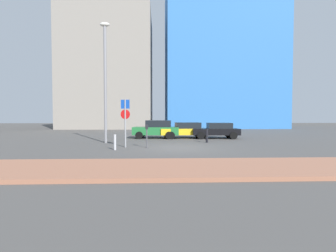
{
  "coord_description": "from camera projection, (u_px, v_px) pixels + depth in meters",
  "views": [
    {
      "loc": [
        -1.19,
        -14.93,
        1.9
      ],
      "look_at": [
        -0.53,
        1.33,
        1.29
      ],
      "focal_mm": 26.13,
      "sensor_mm": 36.0,
      "label": 1
    }
  ],
  "objects": [
    {
      "name": "ground_plane",
      "position": [
        177.0,
        148.0,
        15.03
      ],
      "size": [
        120.0,
        120.0,
        0.0
      ],
      "primitive_type": "plane",
      "color": "#4C4947"
    },
    {
      "name": "sidewalk_brick",
      "position": [
        191.0,
        168.0,
        8.72
      ],
      "size": [
        40.0,
        3.34,
        0.14
      ],
      "primitive_type": "cube",
      "color": "#9E664C",
      "rests_on": "ground"
    },
    {
      "name": "parked_car_green",
      "position": [
        157.0,
        129.0,
        21.74
      ],
      "size": [
        4.17,
        2.24,
        1.59
      ],
      "color": "#237238",
      "rests_on": "ground"
    },
    {
      "name": "parked_car_yellow",
      "position": [
        185.0,
        130.0,
        21.9
      ],
      "size": [
        4.41,
        2.33,
        1.4
      ],
      "color": "gold",
      "rests_on": "ground"
    },
    {
      "name": "parked_car_black",
      "position": [
        216.0,
        130.0,
        21.59
      ],
      "size": [
        4.14,
        2.2,
        1.37
      ],
      "color": "black",
      "rests_on": "ground"
    },
    {
      "name": "parking_sign_post",
      "position": [
        125.0,
        117.0,
        15.16
      ],
      "size": [
        0.59,
        0.15,
        2.99
      ],
      "color": "gray",
      "rests_on": "ground"
    },
    {
      "name": "parking_meter",
      "position": [
        147.0,
        133.0,
        14.95
      ],
      "size": [
        0.18,
        0.14,
        1.43
      ],
      "color": "#4C4C51",
      "rests_on": "ground"
    },
    {
      "name": "street_lamp",
      "position": [
        105.0,
        74.0,
        17.63
      ],
      "size": [
        0.7,
        0.36,
        8.68
      ],
      "color": "gray",
      "rests_on": "ground"
    },
    {
      "name": "traffic_bollard_near",
      "position": [
        115.0,
        142.0,
        13.97
      ],
      "size": [
        0.14,
        0.14,
        0.89
      ],
      "primitive_type": "cylinder",
      "color": "#B7B7BC",
      "rests_on": "ground"
    },
    {
      "name": "traffic_bollard_mid",
      "position": [
        207.0,
        136.0,
        17.99
      ],
      "size": [
        0.17,
        0.17,
        1.03
      ],
      "primitive_type": "cylinder",
      "color": "black",
      "rests_on": "ground"
    },
    {
      "name": "building_colorful_midrise",
      "position": [
        219.0,
        57.0,
        44.32
      ],
      "size": [
        19.41,
        14.14,
        25.39
      ],
      "primitive_type": "cube",
      "color": "#3372BF",
      "rests_on": "ground"
    },
    {
      "name": "building_under_construction",
      "position": [
        110.0,
        72.0,
        42.39
      ],
      "size": [
        14.31,
        13.05,
        19.28
      ],
      "primitive_type": "cube",
      "color": "gray",
      "rests_on": "ground"
    }
  ]
}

